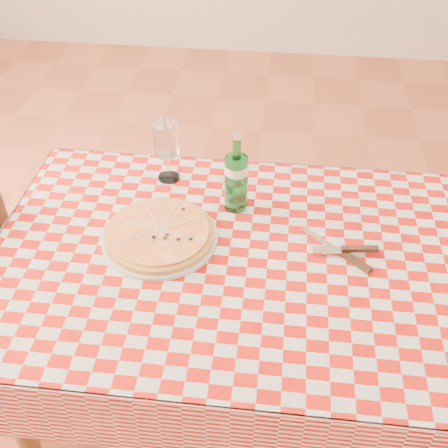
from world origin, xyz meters
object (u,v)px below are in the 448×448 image
object	(u,v)px
water_bottle	(236,172)
wine_glass	(167,152)
pizza_plate	(159,233)
dining_table	(229,281)

from	to	relation	value
water_bottle	wine_glass	world-z (taller)	water_bottle
pizza_plate	water_bottle	distance (m)	0.28
dining_table	pizza_plate	distance (m)	0.23
water_bottle	pizza_plate	bearing A→B (deg)	-139.61
dining_table	pizza_plate	world-z (taller)	pizza_plate
pizza_plate	wine_glass	distance (m)	0.29
water_bottle	wine_glass	size ratio (longest dim) A/B	1.27
wine_glass	water_bottle	bearing A→B (deg)	-27.62
dining_table	water_bottle	xyz separation A→B (m)	(-0.00, 0.21, 0.22)
dining_table	pizza_plate	xyz separation A→B (m)	(-0.20, 0.05, 0.12)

